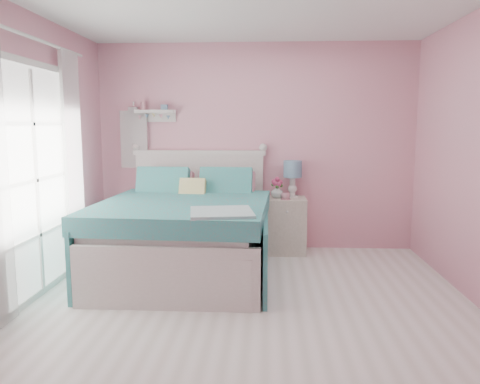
# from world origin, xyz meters

# --- Properties ---
(floor) EXTENTS (4.50, 4.50, 0.00)m
(floor) POSITION_xyz_m (0.00, 0.00, 0.00)
(floor) COLOR silver
(floor) RESTS_ON ground
(room_shell) EXTENTS (4.50, 4.50, 4.50)m
(room_shell) POSITION_xyz_m (0.00, 0.00, 1.58)
(room_shell) COLOR pink
(room_shell) RESTS_ON floor
(bed) EXTENTS (1.80, 2.21, 1.26)m
(bed) POSITION_xyz_m (-0.72, 1.16, 0.42)
(bed) COLOR silver
(bed) RESTS_ON floor
(nightstand) EXTENTS (0.48, 0.47, 0.69)m
(nightstand) POSITION_xyz_m (0.39, 2.00, 0.35)
(nightstand) COLOR beige
(nightstand) RESTS_ON floor
(table_lamp) EXTENTS (0.23, 0.23, 0.45)m
(table_lamp) POSITION_xyz_m (0.47, 2.08, 1.01)
(table_lamp) COLOR white
(table_lamp) RESTS_ON nightstand
(vase) EXTENTS (0.19, 0.19, 0.16)m
(vase) POSITION_xyz_m (0.27, 1.99, 0.77)
(vase) COLOR silver
(vase) RESTS_ON nightstand
(teacup) EXTENTS (0.12, 0.12, 0.08)m
(teacup) POSITION_xyz_m (0.37, 1.86, 0.73)
(teacup) COLOR pink
(teacup) RESTS_ON nightstand
(roses) EXTENTS (0.14, 0.11, 0.12)m
(roses) POSITION_xyz_m (0.27, 1.99, 0.89)
(roses) COLOR #CB4579
(roses) RESTS_ON vase
(wall_shelf) EXTENTS (0.50, 0.15, 0.25)m
(wall_shelf) POSITION_xyz_m (-1.27, 2.19, 1.73)
(wall_shelf) COLOR silver
(wall_shelf) RESTS_ON room_shell
(hanging_dress) EXTENTS (0.34, 0.03, 0.72)m
(hanging_dress) POSITION_xyz_m (-1.55, 2.18, 1.40)
(hanging_dress) COLOR white
(hanging_dress) RESTS_ON room_shell
(french_door) EXTENTS (0.04, 1.32, 2.16)m
(french_door) POSITION_xyz_m (-1.97, 0.40, 1.07)
(french_door) COLOR silver
(french_door) RESTS_ON floor
(curtain_far) EXTENTS (0.04, 0.40, 2.32)m
(curtain_far) POSITION_xyz_m (-1.92, 1.14, 1.18)
(curtain_far) COLOR white
(curtain_far) RESTS_ON floor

